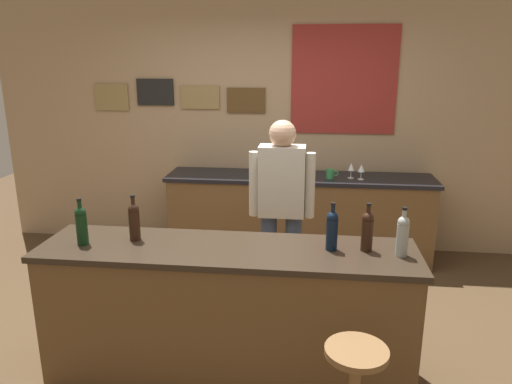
% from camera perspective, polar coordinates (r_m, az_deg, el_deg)
% --- Properties ---
extents(ground_plane, '(10.00, 10.00, 0.00)m').
position_cam_1_polar(ground_plane, '(3.82, -2.17, -17.17)').
color(ground_plane, '#4C3823').
extents(back_wall, '(6.00, 0.09, 2.80)m').
position_cam_1_polar(back_wall, '(5.27, 1.18, 8.45)').
color(back_wall, tan).
rests_on(back_wall, ground_plane).
extents(bar_counter, '(2.40, 0.60, 0.92)m').
position_cam_1_polar(bar_counter, '(3.25, -3.37, -14.10)').
color(bar_counter, brown).
rests_on(bar_counter, ground_plane).
extents(side_counter, '(2.75, 0.56, 0.90)m').
position_cam_1_polar(side_counter, '(5.09, 5.09, -2.99)').
color(side_counter, brown).
rests_on(side_counter, ground_plane).
extents(bartender, '(0.52, 0.21, 1.62)m').
position_cam_1_polar(bartender, '(3.83, 3.05, -1.65)').
color(bartender, '#384766').
rests_on(bartender, ground_plane).
extents(wine_bottle_a, '(0.07, 0.07, 0.31)m').
position_cam_1_polar(wine_bottle_a, '(3.24, -20.05, -3.61)').
color(wine_bottle_a, black).
rests_on(wine_bottle_a, bar_counter).
extents(wine_bottle_b, '(0.07, 0.07, 0.31)m').
position_cam_1_polar(wine_bottle_b, '(3.22, -14.28, -3.26)').
color(wine_bottle_b, black).
rests_on(wine_bottle_b, bar_counter).
extents(wine_bottle_c, '(0.07, 0.07, 0.31)m').
position_cam_1_polar(wine_bottle_c, '(3.00, 9.03, -4.37)').
color(wine_bottle_c, black).
rests_on(wine_bottle_c, bar_counter).
extents(wine_bottle_d, '(0.07, 0.07, 0.31)m').
position_cam_1_polar(wine_bottle_d, '(3.03, 13.09, -4.38)').
color(wine_bottle_d, black).
rests_on(wine_bottle_d, bar_counter).
extents(wine_bottle_e, '(0.07, 0.07, 0.31)m').
position_cam_1_polar(wine_bottle_e, '(3.00, 17.03, -4.84)').
color(wine_bottle_e, '#999E99').
rests_on(wine_bottle_e, bar_counter).
extents(wine_glass_a, '(0.07, 0.07, 0.16)m').
position_cam_1_polar(wine_glass_a, '(4.92, 11.25, 2.88)').
color(wine_glass_a, silver).
rests_on(wine_glass_a, side_counter).
extents(wine_glass_b, '(0.07, 0.07, 0.16)m').
position_cam_1_polar(wine_glass_b, '(4.89, 12.42, 2.73)').
color(wine_glass_b, silver).
rests_on(wine_glass_b, side_counter).
extents(coffee_mug, '(0.13, 0.08, 0.09)m').
position_cam_1_polar(coffee_mug, '(4.89, 8.83, 2.16)').
color(coffee_mug, '#338C4C').
rests_on(coffee_mug, side_counter).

